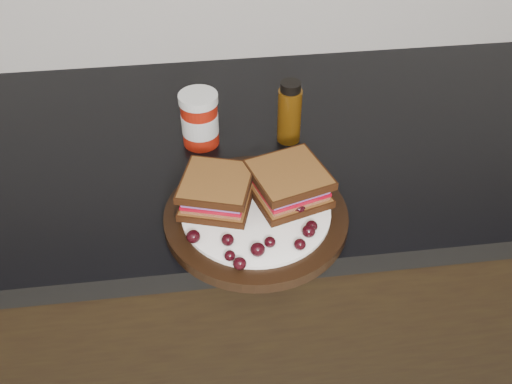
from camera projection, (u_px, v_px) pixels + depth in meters
base_cabinets at (159, 309)px, 1.33m from camera, size 3.96×0.58×0.86m
countertop at (131, 157)px, 1.03m from camera, size 3.98×0.60×0.04m
plate at (256, 217)px, 0.87m from camera, size 0.28×0.28×0.02m
sandwich_left at (217, 191)px, 0.86m from camera, size 0.13×0.13×0.05m
sandwich_right at (289, 184)px, 0.87m from camera, size 0.13×0.13×0.05m
grape_0 at (193, 237)px, 0.81m from camera, size 0.02×0.02×0.02m
grape_1 at (228, 240)px, 0.80m from camera, size 0.02×0.02×0.02m
grape_2 at (230, 256)px, 0.78m from camera, size 0.02×0.02×0.01m
grape_3 at (240, 264)px, 0.77m from camera, size 0.02×0.02×0.02m
grape_4 at (258, 250)px, 0.79m from camera, size 0.02×0.02×0.02m
grape_5 at (270, 242)px, 0.80m from camera, size 0.02×0.02×0.02m
grape_6 at (300, 244)px, 0.80m from camera, size 0.02×0.02×0.02m
grape_7 at (309, 231)px, 0.81m from camera, size 0.02×0.02×0.02m
grape_8 at (312, 226)px, 0.82m from camera, size 0.02×0.02×0.02m
grape_9 at (299, 209)px, 0.85m from camera, size 0.02×0.02×0.02m
grape_10 at (313, 197)px, 0.87m from camera, size 0.02×0.02×0.02m
grape_11 at (287, 189)px, 0.88m from camera, size 0.02×0.02×0.02m
grape_12 at (288, 180)px, 0.90m from camera, size 0.02×0.02×0.02m
grape_13 at (207, 192)px, 0.88m from camera, size 0.02×0.02×0.02m
grape_14 at (202, 201)px, 0.86m from camera, size 0.02×0.02×0.01m
grape_15 at (220, 217)px, 0.84m from camera, size 0.02×0.02×0.02m
grape_16 at (209, 186)px, 0.89m from camera, size 0.02×0.02×0.01m
grape_17 at (214, 194)px, 0.87m from camera, size 0.02×0.02×0.02m
grape_18 at (194, 208)px, 0.85m from camera, size 0.02×0.02×0.02m
condiment_jar at (200, 119)px, 0.99m from camera, size 0.08×0.08×0.10m
oil_bottle at (289, 112)px, 0.99m from camera, size 0.05×0.05×0.12m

